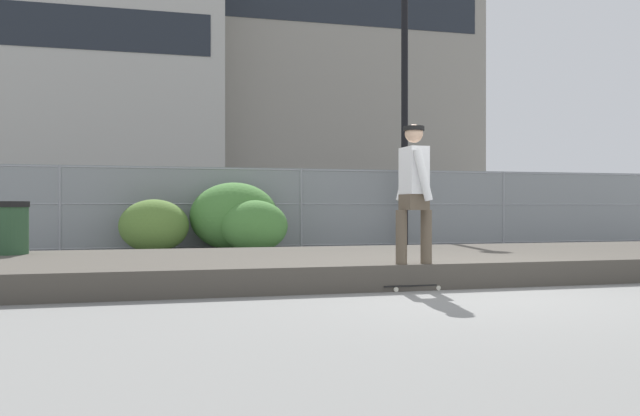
{
  "coord_description": "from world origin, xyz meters",
  "views": [
    {
      "loc": [
        -3.31,
        -6.52,
        0.95
      ],
      "look_at": [
        -0.67,
        3.75,
        0.93
      ],
      "focal_mm": 36.25,
      "sensor_mm": 36.0,
      "label": 1
    }
  ],
  "objects": [
    {
      "name": "street_lamp",
      "position": [
        2.4,
        7.7,
        4.24
      ],
      "size": [
        0.44,
        0.44,
        6.82
      ],
      "color": "black",
      "rests_on": "ground_plane"
    },
    {
      "name": "library_building",
      "position": [
        -9.95,
        39.79,
        9.02
      ],
      "size": [
        21.53,
        14.69,
        18.04
      ],
      "color": "#B2AFA8",
      "rests_on": "ground_plane"
    },
    {
      "name": "shrub_left",
      "position": [
        -3.32,
        7.4,
        0.56
      ],
      "size": [
        1.44,
        1.18,
        1.11
      ],
      "color": "#567A33",
      "rests_on": "ground_plane"
    },
    {
      "name": "skater",
      "position": [
        -0.43,
        0.36,
        1.12
      ],
      "size": [
        0.72,
        0.59,
        1.83
      ],
      "color": "black",
      "rests_on": "skateboard"
    },
    {
      "name": "chain_fence",
      "position": [
        0.0,
        8.14,
        0.93
      ],
      "size": [
        21.09,
        0.06,
        1.85
      ],
      "color": "gray",
      "rests_on": "ground_plane"
    },
    {
      "name": "trash_bin",
      "position": [
        -5.28,
        3.17,
        0.52
      ],
      "size": [
        0.59,
        0.59,
        1.03
      ],
      "color": "#2D5133",
      "rests_on": "ground_plane"
    },
    {
      "name": "skateboard",
      "position": [
        -0.43,
        0.36,
        0.06
      ],
      "size": [
        0.8,
        0.22,
        0.07
      ],
      "color": "black",
      "rests_on": "ground_plane"
    },
    {
      "name": "gravel_berm",
      "position": [
        0.0,
        2.06,
        0.15
      ],
      "size": [
        13.97,
        3.58,
        0.3
      ],
      "primitive_type": "cube",
      "color": "#4C473F",
      "rests_on": "ground_plane"
    },
    {
      "name": "ground_plane",
      "position": [
        0.0,
        0.0,
        0.0
      ],
      "size": [
        120.0,
        120.0,
        0.0
      ],
      "primitive_type": "plane",
      "color": "slate"
    },
    {
      "name": "parked_car_mid",
      "position": [
        1.86,
        10.93,
        0.84
      ],
      "size": [
        4.54,
        2.24,
        1.66
      ],
      "color": "#566B4C",
      "rests_on": "ground_plane"
    },
    {
      "name": "shrub_center",
      "position": [
        -1.62,
        7.63,
        0.74
      ],
      "size": [
        1.93,
        1.58,
        1.49
      ],
      "color": "#477F38",
      "rests_on": "ground_plane"
    },
    {
      "name": "office_block",
      "position": [
        8.63,
        43.35,
        11.82
      ],
      "size": [
        22.65,
        15.31,
        23.63
      ],
      "color": "gray",
      "rests_on": "ground_plane"
    },
    {
      "name": "shrub_right",
      "position": [
        -1.26,
        7.02,
        0.55
      ],
      "size": [
        1.42,
        1.16,
        1.1
      ],
      "color": "#477F38",
      "rests_on": "ground_plane"
    },
    {
      "name": "parked_car_near",
      "position": [
        -3.52,
        11.01,
        0.84
      ],
      "size": [
        4.42,
        1.99,
        1.66
      ],
      "color": "#474C54",
      "rests_on": "ground_plane"
    }
  ]
}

